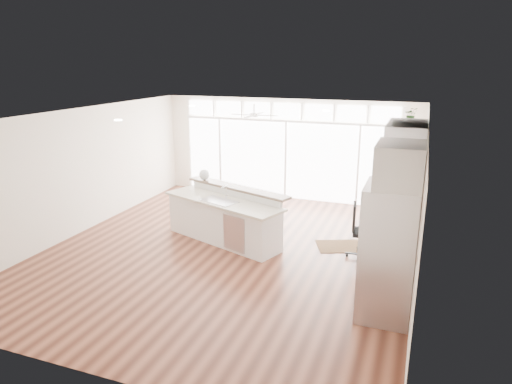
% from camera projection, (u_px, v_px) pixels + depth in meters
% --- Properties ---
extents(floor, '(7.00, 8.00, 0.02)m').
position_uv_depth(floor, '(229.00, 251.00, 9.12)').
color(floor, '#492116').
rests_on(floor, ground).
extents(ceiling, '(7.00, 8.00, 0.02)m').
position_uv_depth(ceiling, '(226.00, 115.00, 8.37)').
color(ceiling, white).
rests_on(ceiling, wall_back).
extents(wall_back, '(7.00, 0.04, 2.70)m').
position_uv_depth(wall_back, '(287.00, 149.00, 12.35)').
color(wall_back, silver).
rests_on(wall_back, floor).
extents(wall_front, '(7.00, 0.04, 2.70)m').
position_uv_depth(wall_front, '(86.00, 274.00, 5.14)').
color(wall_front, silver).
rests_on(wall_front, floor).
extents(wall_left, '(0.04, 8.00, 2.70)m').
position_uv_depth(wall_left, '(80.00, 171.00, 9.91)').
color(wall_left, silver).
rests_on(wall_left, floor).
extents(wall_right, '(0.04, 8.00, 2.70)m').
position_uv_depth(wall_right, '(420.00, 205.00, 7.58)').
color(wall_right, silver).
rests_on(wall_right, floor).
extents(glass_wall, '(5.80, 0.06, 2.08)m').
position_uv_depth(glass_wall, '(286.00, 160.00, 12.38)').
color(glass_wall, white).
rests_on(glass_wall, wall_back).
extents(transom_row, '(5.90, 0.06, 0.40)m').
position_uv_depth(transom_row, '(287.00, 111.00, 12.01)').
color(transom_row, white).
rests_on(transom_row, wall_back).
extents(desk_window, '(0.04, 0.85, 0.85)m').
position_uv_depth(desk_window, '(420.00, 189.00, 7.81)').
color(desk_window, white).
rests_on(desk_window, wall_right).
extents(ceiling_fan, '(1.16, 1.16, 0.32)m').
position_uv_depth(ceiling_fan, '(254.00, 111.00, 11.12)').
color(ceiling_fan, white).
rests_on(ceiling_fan, ceiling).
extents(recessed_lights, '(3.40, 3.00, 0.02)m').
position_uv_depth(recessed_lights, '(231.00, 115.00, 8.55)').
color(recessed_lights, beige).
rests_on(recessed_lights, ceiling).
extents(oven_cabinet, '(0.64, 1.20, 2.50)m').
position_uv_depth(oven_cabinet, '(405.00, 183.00, 9.34)').
color(oven_cabinet, white).
rests_on(oven_cabinet, floor).
extents(desk_nook, '(0.72, 1.30, 0.76)m').
position_uv_depth(desk_nook, '(394.00, 249.00, 8.25)').
color(desk_nook, white).
rests_on(desk_nook, floor).
extents(upper_cabinets, '(0.64, 1.30, 0.64)m').
position_uv_depth(upper_cabinets, '(406.00, 142.00, 7.69)').
color(upper_cabinets, white).
rests_on(upper_cabinets, wall_right).
extents(refrigerator, '(0.76, 0.90, 2.00)m').
position_uv_depth(refrigerator, '(388.00, 252.00, 6.59)').
color(refrigerator, silver).
rests_on(refrigerator, floor).
extents(fridge_cabinet, '(0.64, 0.90, 0.60)m').
position_uv_depth(fridge_cabinet, '(400.00, 165.00, 6.21)').
color(fridge_cabinet, white).
rests_on(fridge_cabinet, wall_right).
extents(framed_photos, '(0.06, 0.22, 0.80)m').
position_uv_depth(framed_photos, '(419.00, 188.00, 8.41)').
color(framed_photos, black).
rests_on(framed_photos, wall_right).
extents(kitchen_island, '(2.94, 1.91, 1.09)m').
position_uv_depth(kitchen_island, '(223.00, 216.00, 9.49)').
color(kitchen_island, white).
rests_on(kitchen_island, floor).
extents(rug, '(1.13, 0.99, 0.01)m').
position_uv_depth(rug, '(340.00, 246.00, 9.34)').
color(rug, '#331F10').
rests_on(rug, floor).
extents(office_chair, '(0.62, 0.59, 1.08)m').
position_uv_depth(office_chair, '(365.00, 232.00, 8.64)').
color(office_chair, black).
rests_on(office_chair, floor).
extents(fishbowl, '(0.30, 0.30, 0.24)m').
position_uv_depth(fishbowl, '(204.00, 175.00, 10.19)').
color(fishbowl, silver).
rests_on(fishbowl, kitchen_island).
extents(monitor, '(0.09, 0.46, 0.38)m').
position_uv_depth(monitor, '(392.00, 219.00, 8.12)').
color(monitor, black).
rests_on(monitor, desk_nook).
extents(keyboard, '(0.16, 0.31, 0.01)m').
position_uv_depth(keyboard, '(381.00, 228.00, 8.22)').
color(keyboard, silver).
rests_on(keyboard, desk_nook).
extents(potted_plant, '(0.28, 0.31, 0.22)m').
position_uv_depth(potted_plant, '(411.00, 116.00, 8.97)').
color(potted_plant, '#2A5524').
rests_on(potted_plant, oven_cabinet).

